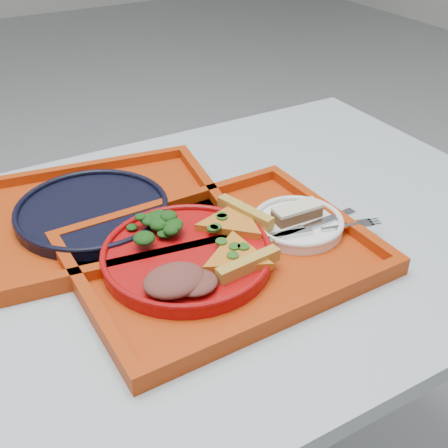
{
  "coord_description": "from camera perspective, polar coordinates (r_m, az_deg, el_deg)",
  "views": [
    {
      "loc": [
        -0.15,
        -0.68,
        1.29
      ],
      "look_at": [
        0.23,
        -0.02,
        0.78
      ],
      "focal_mm": 45.0,
      "sensor_mm": 36.0,
      "label": 1
    }
  ],
  "objects": [
    {
      "name": "table",
      "position": [
        0.93,
        -13.34,
        -8.76
      ],
      "size": [
        1.6,
        0.8,
        0.75
      ],
      "color": "#A4AFB8",
      "rests_on": "ground"
    },
    {
      "name": "tray_main",
      "position": [
        0.88,
        -0.24,
        -3.43
      ],
      "size": [
        0.46,
        0.36,
        0.01
      ],
      "primitive_type": "cube",
      "rotation": [
        0.0,
        0.0,
        0.02
      ],
      "color": "#A42F08",
      "rests_on": "table"
    },
    {
      "name": "tray_far",
      "position": [
        1.0,
        -13.13,
        0.5
      ],
      "size": [
        0.5,
        0.41,
        0.01
      ],
      "primitive_type": "cube",
      "rotation": [
        0.0,
        0.0,
        -0.15
      ],
      "color": "#A42F08",
      "rests_on": "table"
    },
    {
      "name": "dinner_plate",
      "position": [
        0.86,
        -3.77,
        -3.37
      ],
      "size": [
        0.26,
        0.26,
        0.02
      ],
      "primitive_type": "cylinder",
      "color": "#9F0A0B",
      "rests_on": "tray_main"
    },
    {
      "name": "side_plate",
      "position": [
        0.94,
        7.48,
        -0.13
      ],
      "size": [
        0.15,
        0.15,
        0.01
      ],
      "primitive_type": "cylinder",
      "color": "white",
      "rests_on": "tray_main"
    },
    {
      "name": "navy_plate",
      "position": [
        0.99,
        -13.23,
        1.18
      ],
      "size": [
        0.26,
        0.26,
        0.02
      ],
      "primitive_type": "cylinder",
      "color": "black",
      "rests_on": "tray_far"
    },
    {
      "name": "pizza_slice_a",
      "position": [
        0.83,
        1.26,
        -3.08
      ],
      "size": [
        0.11,
        0.13,
        0.02
      ],
      "primitive_type": null,
      "rotation": [
        0.0,
        0.0,
        1.66
      ],
      "color": "gold",
      "rests_on": "dinner_plate"
    },
    {
      "name": "pizza_slice_b",
      "position": [
        0.91,
        0.84,
        0.44
      ],
      "size": [
        0.15,
        0.14,
        0.02
      ],
      "primitive_type": null,
      "rotation": [
        0.0,
        0.0,
        3.43
      ],
      "color": "gold",
      "rests_on": "dinner_plate"
    },
    {
      "name": "salad_heap",
      "position": [
        0.89,
        -7.56,
        -0.05
      ],
      "size": [
        0.08,
        0.07,
        0.04
      ],
      "primitive_type": "ellipsoid",
      "color": "black",
      "rests_on": "dinner_plate"
    },
    {
      "name": "meat_portion",
      "position": [
        0.78,
        -5.04,
        -5.7
      ],
      "size": [
        0.09,
        0.07,
        0.03
      ],
      "primitive_type": "ellipsoid",
      "color": "brown",
      "rests_on": "dinner_plate"
    },
    {
      "name": "dessert_bar",
      "position": [
        0.94,
        7.42,
        1.2
      ],
      "size": [
        0.08,
        0.04,
        0.02
      ],
      "rotation": [
        0.0,
        0.0,
        -0.03
      ],
      "color": "#53321B",
      "rests_on": "side_plate"
    },
    {
      "name": "knife",
      "position": [
        0.92,
        8.78,
        -0.15
      ],
      "size": [
        0.19,
        0.02,
        0.01
      ],
      "primitive_type": "cube",
      "rotation": [
        0.0,
        0.0,
        0.04
      ],
      "color": "silver",
      "rests_on": "side_plate"
    },
    {
      "name": "fork",
      "position": [
        0.92,
        9.73,
        -0.54
      ],
      "size": [
        0.18,
        0.07,
        0.01
      ],
      "primitive_type": "cube",
      "rotation": [
        0.0,
        0.0,
        -0.26
      ],
      "color": "silver",
      "rests_on": "side_plate"
    }
  ]
}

